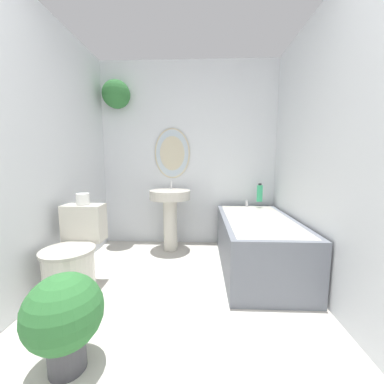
{
  "coord_description": "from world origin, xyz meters",
  "views": [
    {
      "loc": [
        0.17,
        -0.47,
        1.12
      ],
      "look_at": [
        0.09,
        1.67,
        0.84
      ],
      "focal_mm": 22.0,
      "sensor_mm": 36.0,
      "label": 1
    }
  ],
  "objects_px": {
    "shampoo_bottle": "(260,193)",
    "pedestal_sink": "(170,207)",
    "toilet": "(73,261)",
    "potted_plant": "(64,316)",
    "bathtub": "(257,242)",
    "toilet_paper_roll": "(83,199)"
  },
  "relations": [
    {
      "from": "shampoo_bottle",
      "to": "pedestal_sink",
      "type": "bearing_deg",
      "value": -174.68
    },
    {
      "from": "toilet",
      "to": "shampoo_bottle",
      "type": "xyz_separation_m",
      "value": [
        1.78,
        1.17,
        0.41
      ]
    },
    {
      "from": "potted_plant",
      "to": "pedestal_sink",
      "type": "bearing_deg",
      "value": 79.3
    },
    {
      "from": "potted_plant",
      "to": "shampoo_bottle",
      "type": "bearing_deg",
      "value": 51.88
    },
    {
      "from": "shampoo_bottle",
      "to": "potted_plant",
      "type": "height_order",
      "value": "shampoo_bottle"
    },
    {
      "from": "pedestal_sink",
      "to": "potted_plant",
      "type": "relative_size",
      "value": 1.61
    },
    {
      "from": "shampoo_bottle",
      "to": "bathtub",
      "type": "bearing_deg",
      "value": -104.49
    },
    {
      "from": "bathtub",
      "to": "shampoo_bottle",
      "type": "distance_m",
      "value": 0.74
    },
    {
      "from": "potted_plant",
      "to": "toilet_paper_roll",
      "type": "bearing_deg",
      "value": 110.17
    },
    {
      "from": "pedestal_sink",
      "to": "shampoo_bottle",
      "type": "height_order",
      "value": "pedestal_sink"
    },
    {
      "from": "potted_plant",
      "to": "bathtub",
      "type": "bearing_deg",
      "value": 44.34
    },
    {
      "from": "pedestal_sink",
      "to": "bathtub",
      "type": "height_order",
      "value": "pedestal_sink"
    },
    {
      "from": "toilet_paper_roll",
      "to": "shampoo_bottle",
      "type": "bearing_deg",
      "value": 28.13
    },
    {
      "from": "bathtub",
      "to": "potted_plant",
      "type": "height_order",
      "value": "bathtub"
    },
    {
      "from": "potted_plant",
      "to": "toilet_paper_roll",
      "type": "relative_size",
      "value": 4.87
    },
    {
      "from": "pedestal_sink",
      "to": "bathtub",
      "type": "relative_size",
      "value": 0.6
    },
    {
      "from": "potted_plant",
      "to": "toilet_paper_roll",
      "type": "distance_m",
      "value": 1.07
    },
    {
      "from": "toilet",
      "to": "shampoo_bottle",
      "type": "relative_size",
      "value": 3.21
    },
    {
      "from": "shampoo_bottle",
      "to": "potted_plant",
      "type": "xyz_separation_m",
      "value": [
        -1.45,
        -1.85,
        -0.41
      ]
    },
    {
      "from": "bathtub",
      "to": "potted_plant",
      "type": "bearing_deg",
      "value": -135.66
    },
    {
      "from": "toilet",
      "to": "pedestal_sink",
      "type": "distance_m",
      "value": 1.27
    },
    {
      "from": "pedestal_sink",
      "to": "toilet_paper_roll",
      "type": "bearing_deg",
      "value": -127.89
    }
  ]
}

